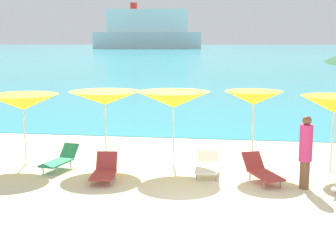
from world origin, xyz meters
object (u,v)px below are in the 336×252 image
(lounge_chair_3, at_px, (207,165))
(beachgoer_1, at_px, (306,150))
(umbrella_2, at_px, (173,100))
(umbrella_4, at_px, (334,104))
(lounge_chair_5, at_px, (60,159))
(umbrella_1, at_px, (105,98))
(lounge_chair_2, at_px, (104,170))
(umbrella_0, at_px, (23,102))
(lounge_chair_1, at_px, (262,171))
(cruise_ship, at_px, (147,31))
(umbrella_3, at_px, (254,98))

(lounge_chair_3, distance_m, beachgoer_1, 2.90)
(umbrella_2, relative_size, umbrella_4, 1.04)
(lounge_chair_3, bearing_deg, lounge_chair_5, 178.17)
(umbrella_4, relative_size, lounge_chair_5, 1.39)
(umbrella_1, xyz_separation_m, lounge_chair_2, (0.51, -1.99, -1.77))
(umbrella_1, xyz_separation_m, umbrella_2, (2.16, -0.08, -0.00))
(umbrella_0, relative_size, beachgoer_1, 1.17)
(umbrella_0, relative_size, lounge_chair_5, 1.39)
(lounge_chair_1, xyz_separation_m, cruise_ship, (-47.18, 223.85, 7.78))
(umbrella_3, relative_size, cruise_ship, 0.05)
(umbrella_0, bearing_deg, cruise_ship, 100.16)
(umbrella_2, bearing_deg, cruise_ship, 101.32)
(lounge_chair_2, relative_size, lounge_chair_3, 0.83)
(umbrella_4, bearing_deg, lounge_chair_3, -164.20)
(umbrella_3, xyz_separation_m, lounge_chair_2, (-4.04, -2.18, -1.83))
(umbrella_2, bearing_deg, lounge_chair_3, -36.82)
(lounge_chair_5, bearing_deg, umbrella_4, 18.19)
(umbrella_2, xyz_separation_m, lounge_chair_5, (-3.31, -0.88, -1.76))
(umbrella_1, height_order, lounge_chair_3, umbrella_1)
(lounge_chair_1, relative_size, beachgoer_1, 0.90)
(lounge_chair_2, xyz_separation_m, beachgoer_1, (5.37, 0.11, 0.73))
(umbrella_1, distance_m, lounge_chair_2, 2.72)
(lounge_chair_1, relative_size, cruise_ship, 0.03)
(umbrella_0, relative_size, umbrella_3, 0.96)
(umbrella_0, relative_size, cruise_ship, 0.04)
(umbrella_0, height_order, umbrella_3, umbrella_3)
(umbrella_3, height_order, beachgoer_1, umbrella_3)
(umbrella_2, distance_m, lounge_chair_3, 2.27)
(beachgoer_1, bearing_deg, lounge_chair_2, 144.96)
(umbrella_2, relative_size, beachgoer_1, 1.21)
(umbrella_4, bearing_deg, cruise_ship, 102.49)
(lounge_chair_2, height_order, cruise_ship, cruise_ship)
(umbrella_2, height_order, beachgoer_1, umbrella_2)
(umbrella_3, height_order, lounge_chair_1, umbrella_3)
(lounge_chair_1, bearing_deg, lounge_chair_5, 151.18)
(umbrella_0, xyz_separation_m, lounge_chair_2, (2.95, -1.45, -1.66))
(umbrella_0, relative_size, lounge_chair_1, 1.30)
(umbrella_2, distance_m, lounge_chair_5, 3.85)
(beachgoer_1, distance_m, cruise_ship, 229.55)
(umbrella_1, height_order, lounge_chair_1, umbrella_1)
(umbrella_0, bearing_deg, umbrella_3, 5.97)
(lounge_chair_2, xyz_separation_m, cruise_ship, (-42.90, 224.41, 7.80))
(umbrella_3, relative_size, beachgoer_1, 1.21)
(lounge_chair_2, distance_m, lounge_chair_5, 1.96)
(umbrella_3, relative_size, lounge_chair_3, 1.40)
(lounge_chair_2, height_order, lounge_chair_5, lounge_chair_2)
(lounge_chair_2, distance_m, cruise_ship, 228.61)
(umbrella_0, distance_m, umbrella_4, 9.33)
(beachgoer_1, height_order, cruise_ship, cruise_ship)
(umbrella_0, height_order, cruise_ship, cruise_ship)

